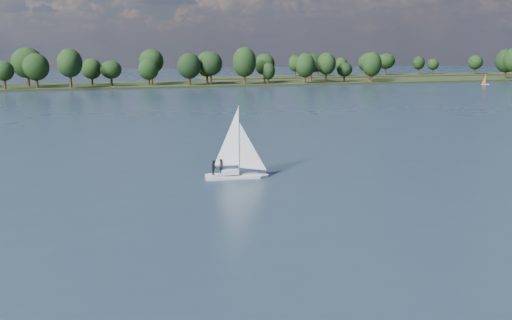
{
  "coord_description": "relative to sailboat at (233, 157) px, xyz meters",
  "views": [
    {
      "loc": [
        -19.56,
        -22.76,
        13.81
      ],
      "look_at": [
        -0.2,
        33.09,
        2.5
      ],
      "focal_mm": 40.0,
      "sensor_mm": 36.0,
      "label": 1
    }
  ],
  "objects": [
    {
      "name": "treeline",
      "position": [
        -6.25,
        171.33,
        5.75
      ],
      "size": [
        562.89,
        74.5,
        18.34
      ],
      "color": "black",
      "rests_on": "ground"
    },
    {
      "name": "sailboat",
      "position": [
        0.0,
        0.0,
        0.0
      ],
      "size": [
        6.6,
        2.82,
        8.41
      ],
      "rotation": [
        0.0,
        0.0,
        -0.17
      ],
      "color": "silver",
      "rests_on": "ground"
    },
    {
      "name": "far_shore_back",
      "position": [
        161.81,
        223.82,
        -2.35
      ],
      "size": [
        220.0,
        30.0,
        1.4
      ],
      "primitive_type": "cube",
      "color": "black",
      "rests_on": "ground"
    },
    {
      "name": "ground",
      "position": [
        1.81,
        63.82,
        -2.35
      ],
      "size": [
        700.0,
        700.0,
        0.0
      ],
      "primitive_type": "plane",
      "color": "#233342",
      "rests_on": "ground"
    },
    {
      "name": "far_shore",
      "position": [
        1.81,
        175.82,
        -2.35
      ],
      "size": [
        660.0,
        40.0,
        1.5
      ],
      "primitive_type": "cube",
      "color": "black",
      "rests_on": "ground"
    },
    {
      "name": "dinghy_orange",
      "position": [
        152.46,
        137.46,
        -1.25
      ],
      "size": [
        3.14,
        2.08,
        4.67
      ],
      "rotation": [
        0.0,
        0.0,
        -0.35
      ],
      "color": "silver",
      "rests_on": "ground"
    }
  ]
}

